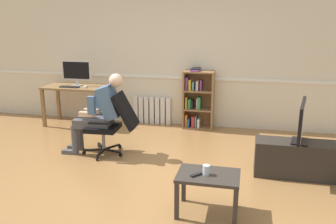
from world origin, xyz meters
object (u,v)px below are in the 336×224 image
object	(u,v)px
person_seated	(100,112)
drinking_glass	(206,170)
computer_desk	(76,92)
coffee_table	(208,181)
office_chair	(113,121)
tv_screen	(302,121)
spare_remote	(197,175)
bookshelf	(197,100)
tv_stand	(298,159)
radiator	(152,110)
keyboard	(70,87)
computer_mouse	(85,87)
imac_monitor	(76,71)

from	to	relation	value
person_seated	drinking_glass	xyz separation A→B (m)	(1.76, -1.38, -0.16)
computer_desk	coffee_table	xyz separation A→B (m)	(2.86, -2.72, -0.27)
coffee_table	drinking_glass	xyz separation A→B (m)	(-0.02, -0.01, 0.12)
office_chair	tv_screen	size ratio (longest dim) A/B	1.19
office_chair	tv_screen	bearing A→B (deg)	81.82
spare_remote	office_chair	bearing A→B (deg)	177.66
bookshelf	computer_desk	bearing A→B (deg)	-172.83
person_seated	tv_stand	world-z (taller)	person_seated
radiator	drinking_glass	world-z (taller)	drinking_glass
keyboard	radiator	xyz separation A→B (m)	(1.45, 0.53, -0.50)
keyboard	person_seated	xyz separation A→B (m)	(1.12, -1.21, -0.11)
tv_stand	tv_screen	size ratio (longest dim) A/B	1.37
radiator	computer_desk	bearing A→B (deg)	-164.44
bookshelf	spare_remote	bearing A→B (deg)	-81.60
tv_stand	computer_mouse	bearing A→B (deg)	158.63
radiator	drinking_glass	distance (m)	3.44
imac_monitor	person_seated	size ratio (longest dim) A/B	0.47
radiator	spare_remote	world-z (taller)	radiator
coffee_table	drinking_glass	world-z (taller)	drinking_glass
bookshelf	coffee_table	distance (m)	3.06
imac_monitor	spare_remote	world-z (taller)	imac_monitor
office_chair	person_seated	world-z (taller)	person_seated
radiator	spare_remote	size ratio (longest dim) A/B	4.96
radiator	tv_stand	xyz separation A→B (m)	(2.49, -1.93, -0.03)
tv_stand	radiator	bearing A→B (deg)	142.20
drinking_glass	coffee_table	bearing A→B (deg)	31.47
keyboard	bookshelf	size ratio (longest dim) A/B	0.33
person_seated	coffee_table	world-z (taller)	person_seated
radiator	tv_screen	xyz separation A→B (m)	(2.49, -1.93, 0.48)
bookshelf	radiator	bearing A→B (deg)	173.53
office_chair	keyboard	bearing A→B (deg)	-135.81
keyboard	computer_mouse	bearing A→B (deg)	3.77
tv_screen	coffee_table	xyz separation A→B (m)	(-1.03, -1.18, -0.37)
keyboard	bookshelf	distance (m)	2.39
keyboard	tv_stand	world-z (taller)	keyboard
keyboard	tv_stand	distance (m)	4.22
computer_desk	person_seated	size ratio (longest dim) A/B	0.95
imac_monitor	coffee_table	world-z (taller)	imac_monitor
radiator	office_chair	size ratio (longest dim) A/B	0.78
computer_mouse	keyboard	bearing A→B (deg)	-176.23
office_chair	spare_remote	xyz separation A→B (m)	(1.47, -1.44, -0.07)
radiator	tv_stand	distance (m)	3.15
radiator	office_chair	distance (m)	1.75
keyboard	computer_mouse	distance (m)	0.30
imac_monitor	keyboard	bearing A→B (deg)	-102.14
tv_stand	tv_screen	bearing A→B (deg)	-10.11
computer_desk	tv_screen	size ratio (longest dim) A/B	1.47
bookshelf	tv_stand	world-z (taller)	bookshelf
computer_mouse	bookshelf	world-z (taller)	bookshelf
tv_screen	drinking_glass	world-z (taller)	tv_screen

